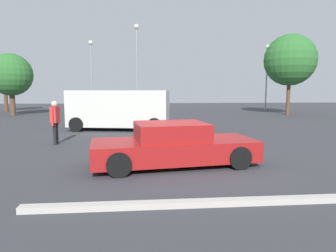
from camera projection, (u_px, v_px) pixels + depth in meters
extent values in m
plane|color=#38383D|center=(178.00, 163.00, 8.81)|extent=(80.00, 80.00, 0.00)
cube|color=maroon|center=(174.00, 150.00, 8.51)|extent=(4.88, 2.43, 0.58)
cube|color=maroon|center=(171.00, 131.00, 8.42)|extent=(2.17, 1.92, 0.50)
cube|color=slate|center=(202.00, 130.00, 8.63)|extent=(0.27, 1.54, 0.42)
cube|color=slate|center=(138.00, 132.00, 8.22)|extent=(0.27, 1.54, 0.42)
cylinder|color=black|center=(216.00, 146.00, 9.72)|extent=(0.66, 0.30, 0.64)
cylinder|color=black|center=(240.00, 158.00, 8.06)|extent=(0.66, 0.30, 0.64)
cylinder|color=black|center=(115.00, 151.00, 8.99)|extent=(0.66, 0.30, 0.64)
cylinder|color=black|center=(119.00, 165.00, 7.33)|extent=(0.66, 0.30, 0.64)
ellipsoid|color=olive|center=(166.00, 140.00, 11.37)|extent=(0.43, 0.39, 0.28)
sphere|color=olive|center=(161.00, 138.00, 11.43)|extent=(0.22, 0.22, 0.22)
sphere|color=olive|center=(159.00, 138.00, 11.45)|extent=(0.10, 0.10, 0.10)
cylinder|color=olive|center=(163.00, 145.00, 11.35)|extent=(0.06, 0.06, 0.14)
cylinder|color=olive|center=(164.00, 144.00, 11.50)|extent=(0.06, 0.06, 0.14)
cylinder|color=olive|center=(168.00, 145.00, 11.28)|extent=(0.06, 0.06, 0.14)
cylinder|color=olive|center=(170.00, 144.00, 11.43)|extent=(0.06, 0.06, 0.14)
sphere|color=olive|center=(172.00, 139.00, 11.29)|extent=(0.13, 0.13, 0.13)
cube|color=silver|center=(119.00, 108.00, 16.06)|extent=(5.60, 2.97, 1.93)
cube|color=slate|center=(73.00, 100.00, 16.25)|extent=(0.36, 1.72, 0.77)
cylinder|color=black|center=(76.00, 124.00, 15.38)|extent=(0.79, 0.38, 0.76)
cylinder|color=black|center=(90.00, 121.00, 17.31)|extent=(0.79, 0.38, 0.76)
cylinder|color=black|center=(154.00, 125.00, 15.01)|extent=(0.79, 0.38, 0.76)
cylinder|color=black|center=(159.00, 121.00, 16.94)|extent=(0.79, 0.38, 0.76)
cylinder|color=black|center=(55.00, 134.00, 11.67)|extent=(0.13, 0.13, 0.88)
cylinder|color=black|center=(57.00, 133.00, 11.84)|extent=(0.13, 0.13, 0.88)
cube|color=red|center=(55.00, 115.00, 11.66)|extent=(0.30, 0.43, 0.62)
cylinder|color=red|center=(52.00, 117.00, 11.43)|extent=(0.09, 0.09, 0.74)
cylinder|color=red|center=(58.00, 116.00, 11.90)|extent=(0.09, 0.09, 0.74)
sphere|color=beige|center=(54.00, 104.00, 11.61)|extent=(0.24, 0.24, 0.24)
cube|color=#B7B2A8|center=(200.00, 203.00, 5.52)|extent=(6.54, 0.20, 0.12)
cylinder|color=gray|center=(266.00, 80.00, 30.73)|extent=(0.14, 0.14, 6.46)
sphere|color=silver|center=(268.00, 47.00, 30.32)|extent=(0.44, 0.44, 0.44)
cylinder|color=gray|center=(137.00, 72.00, 25.79)|extent=(0.14, 0.14, 7.46)
sphere|color=silver|center=(136.00, 27.00, 25.32)|extent=(0.44, 0.44, 0.44)
cylinder|color=gray|center=(92.00, 78.00, 29.07)|extent=(0.14, 0.14, 6.62)
sphere|color=silver|center=(91.00, 43.00, 28.65)|extent=(0.44, 0.44, 0.44)
cylinder|color=brown|center=(6.00, 98.00, 29.86)|extent=(0.37, 0.37, 2.62)
sphere|color=#478C42|center=(4.00, 75.00, 29.57)|extent=(2.71, 2.71, 2.71)
cylinder|color=brown|center=(288.00, 97.00, 25.74)|extent=(0.31, 0.31, 3.09)
sphere|color=#2D6B2D|center=(290.00, 60.00, 25.35)|extent=(4.40, 4.40, 4.40)
cylinder|color=brown|center=(13.00, 103.00, 25.03)|extent=(0.43, 0.43, 2.13)
sphere|color=#2D6B2D|center=(11.00, 75.00, 24.74)|extent=(3.55, 3.55, 3.55)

